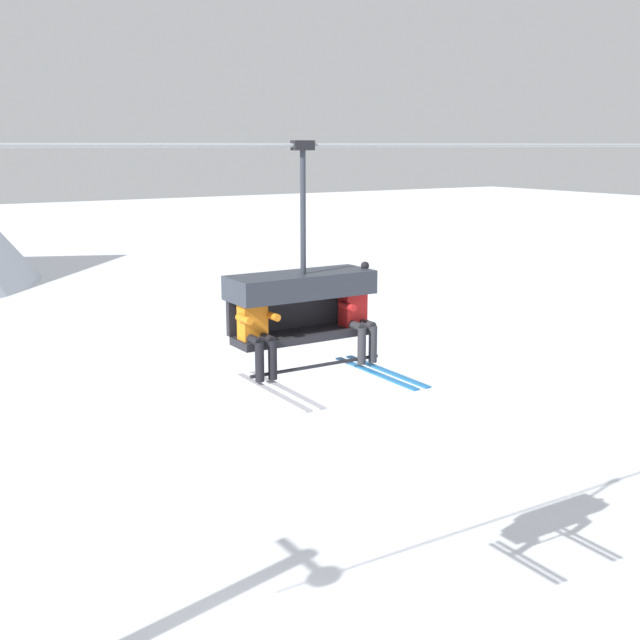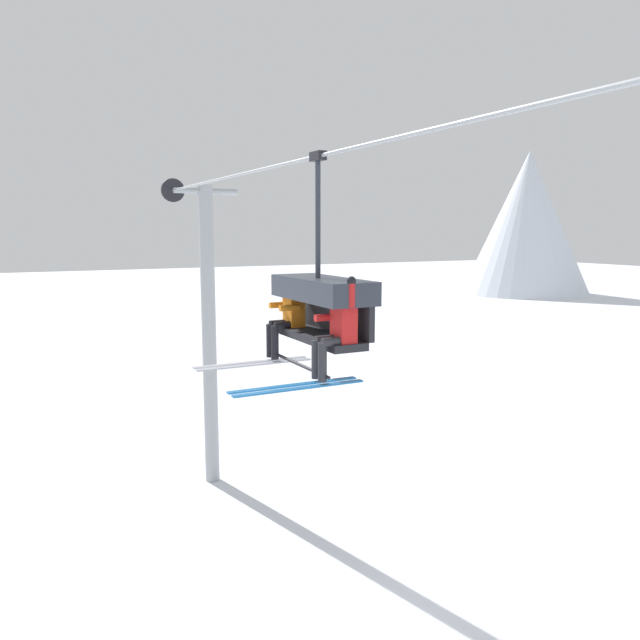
{
  "view_description": "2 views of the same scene",
  "coord_description": "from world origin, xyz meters",
  "px_view_note": "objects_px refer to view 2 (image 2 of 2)",
  "views": [
    {
      "loc": [
        -5.1,
        -9.39,
        7.44
      ],
      "look_at": [
        0.2,
        -0.88,
        5.25
      ],
      "focal_mm": 45.0,
      "sensor_mm": 36.0,
      "label": 1
    },
    {
      "loc": [
        7.42,
        -4.52,
        6.48
      ],
      "look_at": [
        -0.15,
        -0.69,
        5.26
      ],
      "focal_mm": 35.0,
      "sensor_mm": 36.0,
      "label": 2
    }
  ],
  "objects_px": {
    "skier_orange": "(286,316)",
    "skier_red": "(335,329)",
    "lift_tower_near": "(208,329)",
    "chairlift_chair": "(323,299)"
  },
  "relations": [
    {
      "from": "lift_tower_near",
      "to": "skier_orange",
      "type": "height_order",
      "value": "lift_tower_near"
    },
    {
      "from": "lift_tower_near",
      "to": "chairlift_chair",
      "type": "distance_m",
      "value": 7.95
    },
    {
      "from": "lift_tower_near",
      "to": "skier_red",
      "type": "height_order",
      "value": "lift_tower_near"
    },
    {
      "from": "chairlift_chair",
      "to": "skier_red",
      "type": "xyz_separation_m",
      "value": [
        0.75,
        -0.21,
        -0.29
      ]
    },
    {
      "from": "skier_orange",
      "to": "chairlift_chair",
      "type": "bearing_deg",
      "value": 16.54
    },
    {
      "from": "skier_orange",
      "to": "skier_red",
      "type": "xyz_separation_m",
      "value": [
        1.49,
        0.01,
        0.02
      ]
    },
    {
      "from": "skier_orange",
      "to": "skier_red",
      "type": "height_order",
      "value": "skier_red"
    },
    {
      "from": "lift_tower_near",
      "to": "chairlift_chair",
      "type": "xyz_separation_m",
      "value": [
        7.76,
        -0.71,
        1.55
      ]
    },
    {
      "from": "skier_orange",
      "to": "skier_red",
      "type": "relative_size",
      "value": 1.0
    },
    {
      "from": "skier_red",
      "to": "skier_orange",
      "type": "bearing_deg",
      "value": -179.74
    }
  ]
}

